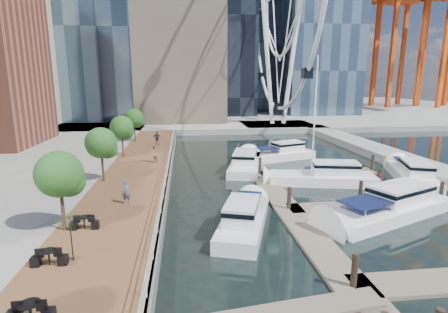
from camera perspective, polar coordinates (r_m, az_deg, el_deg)
ground at (r=18.64m, az=8.68°, el=-17.95°), size 520.00×520.00×0.00m
boardwalk at (r=32.08m, az=-14.41°, el=-4.13°), size 6.00×60.00×1.00m
seawall at (r=31.80m, az=-9.04°, el=-4.04°), size 0.25×60.00×1.00m
land_far at (r=117.92m, az=-4.35°, el=7.92°), size 200.00×114.00×1.00m
breakwater at (r=44.01m, az=27.45°, el=-0.73°), size 4.00×60.00×1.00m
pier at (r=70.54m, az=8.76°, el=4.91°), size 14.00×12.00×1.00m
railing at (r=31.53m, az=-9.28°, el=-2.25°), size 0.10×60.00×1.05m
floating_docks at (r=29.70m, az=18.67°, el=-5.74°), size 16.00×34.00×2.60m
port_cranes at (r=132.95m, az=27.47°, el=15.53°), size 40.00×52.00×38.00m
street_trees at (r=30.73m, az=-19.47°, el=2.09°), size 2.60×42.60×4.60m
cafe_tables at (r=16.77m, az=-27.71°, el=-17.63°), size 2.50×13.70×0.74m
yacht_foreground at (r=27.35m, az=25.04°, el=-8.91°), size 12.18×7.66×2.15m
pedestrian_near at (r=25.15m, az=-15.65°, el=-5.61°), size 0.66×0.50×1.64m
pedestrian_mid at (r=37.09m, az=-11.44°, el=0.49°), size 1.12×1.14×1.86m
pedestrian_far at (r=46.93m, az=-10.84°, el=2.98°), size 1.20×0.80×1.90m
moored_yachts at (r=32.33m, az=15.84°, el=-5.01°), size 23.37×39.04×11.50m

